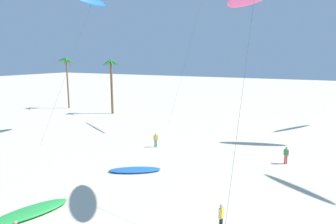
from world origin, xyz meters
name	(u,v)px	position (x,y,z in m)	size (l,w,h in m)	color
palm_tree_0	(67,65)	(-34.84, 41.42, 8.83)	(4.05, 3.71, 10.34)	brown
palm_tree_1	(111,70)	(-23.07, 40.61, 7.98)	(3.45, 3.55, 10.04)	brown
flying_kite_5	(92,2)	(-16.34, 28.56, 17.39)	(2.37, 10.95, 18.11)	blue
grounded_kite_0	(30,212)	(-5.49, 9.09, 0.19)	(3.23, 5.33, 0.38)	green
grounded_kite_1	(135,170)	(-3.52, 18.60, 0.15)	(4.76, 3.71, 0.30)	blue
person_foreground_walker	(156,139)	(-5.53, 26.00, 0.92)	(0.42, 0.35, 1.67)	#338E56
person_near_left	(286,154)	(8.51, 27.05, 0.95)	(0.50, 0.25, 1.73)	red
person_mid_field	(221,216)	(6.31, 13.05, 0.95)	(0.25, 0.50, 1.73)	black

